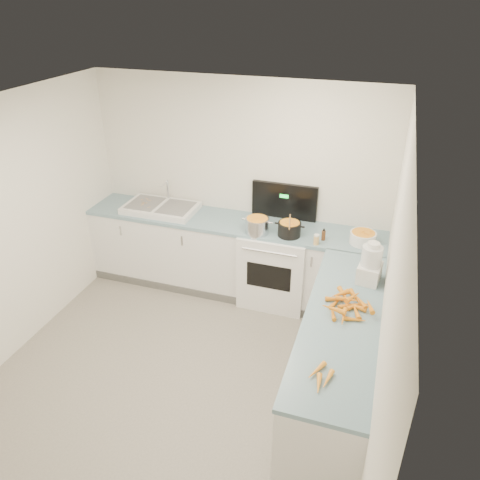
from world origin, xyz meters
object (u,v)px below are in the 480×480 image
(steel_pot, at_px, (257,226))
(food_processor, at_px, (370,265))
(black_pot, at_px, (289,230))
(spice_jar, at_px, (316,240))
(extract_bottle, at_px, (323,235))
(stove, at_px, (276,264))
(mixing_bowl, at_px, (363,238))
(sink, at_px, (161,208))

(steel_pot, bearing_deg, food_processor, -25.94)
(black_pot, height_order, spice_jar, black_pot)
(extract_bottle, height_order, spice_jar, extract_bottle)
(stove, distance_m, food_processor, 1.45)
(stove, bearing_deg, spice_jar, -26.35)
(mixing_bowl, bearing_deg, stove, 176.47)
(sink, distance_m, steel_pot, 1.27)
(extract_bottle, distance_m, spice_jar, 0.13)
(food_processor, bearing_deg, stove, 143.67)
(stove, height_order, mixing_bowl, stove)
(steel_pot, relative_size, spice_jar, 2.63)
(stove, relative_size, mixing_bowl, 5.00)
(sink, xyz_separation_m, steel_pot, (1.26, -0.19, 0.04))
(spice_jar, distance_m, food_processor, 0.80)
(stove, height_order, extract_bottle, stove)
(black_pot, bearing_deg, extract_bottle, 2.56)
(stove, xyz_separation_m, sink, (-1.45, 0.02, 0.50))
(food_processor, bearing_deg, black_pot, 144.13)
(mixing_bowl, height_order, spice_jar, mixing_bowl)
(extract_bottle, xyz_separation_m, spice_jar, (-0.06, -0.12, -0.00))
(sink, distance_m, spice_jar, 1.94)
(steel_pot, relative_size, extract_bottle, 2.45)
(food_processor, bearing_deg, extract_bottle, 128.33)
(stove, height_order, steel_pot, stove)
(stove, xyz_separation_m, extract_bottle, (0.53, -0.11, 0.52))
(mixing_bowl, bearing_deg, extract_bottle, -172.13)
(steel_pot, distance_m, black_pot, 0.35)
(black_pot, xyz_separation_m, extract_bottle, (0.37, 0.02, -0.01))
(mixing_bowl, bearing_deg, spice_jar, -158.82)
(extract_bottle, distance_m, food_processor, 0.85)
(stove, bearing_deg, extract_bottle, -12.07)
(steel_pot, height_order, food_processor, food_processor)
(sink, distance_m, food_processor, 2.62)
(steel_pot, bearing_deg, spice_jar, -5.63)
(black_pot, bearing_deg, mixing_bowl, 5.34)
(spice_jar, bearing_deg, extract_bottle, 65.66)
(sink, xyz_separation_m, mixing_bowl, (2.38, -0.07, 0.02))
(spice_jar, bearing_deg, black_pot, 161.41)
(extract_bottle, bearing_deg, black_pot, -177.44)
(sink, height_order, extract_bottle, sink)
(sink, relative_size, food_processor, 2.15)
(steel_pot, height_order, mixing_bowl, steel_pot)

